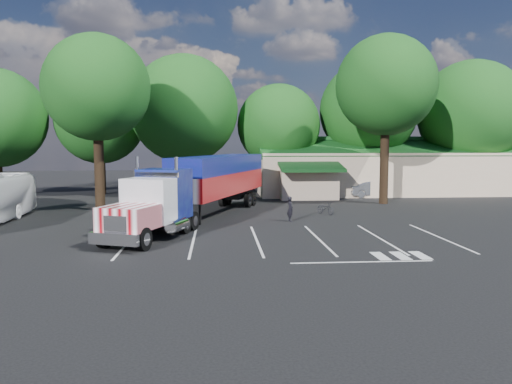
{
  "coord_description": "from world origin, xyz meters",
  "views": [
    {
      "loc": [
        -1.96,
        -30.87,
        4.92
      ],
      "look_at": [
        0.33,
        -1.36,
        2.0
      ],
      "focal_mm": 35.0,
      "sensor_mm": 36.0,
      "label": 1
    }
  ],
  "objects": [
    {
      "name": "tree_near_right",
      "position": [
        11.5,
        8.5,
        9.46
      ],
      "size": [
        8.0,
        8.0,
        13.5
      ],
      "color": "black",
      "rests_on": "ground"
    },
    {
      "name": "tree_row_e",
      "position": [
        13.0,
        18.0,
        8.09
      ],
      "size": [
        9.6,
        9.6,
        12.9
      ],
      "color": "black",
      "rests_on": "ground"
    },
    {
      "name": "tree_row_d",
      "position": [
        4.0,
        17.5,
        6.58
      ],
      "size": [
        8.0,
        8.0,
        10.6
      ],
      "color": "black",
      "rests_on": "ground"
    },
    {
      "name": "tree_row_b",
      "position": [
        -13.0,
        17.8,
        7.13
      ],
      "size": [
        8.4,
        8.4,
        11.35
      ],
      "color": "black",
      "rests_on": "ground"
    },
    {
      "name": "silver_sedan",
      "position": [
        12.0,
        13.36,
        0.74
      ],
      "size": [
        4.73,
        2.41,
        1.49
      ],
      "primitive_type": "imported",
      "rotation": [
        0.0,
        0.0,
        1.76
      ],
      "color": "#999BA0",
      "rests_on": "ground"
    },
    {
      "name": "event_hall",
      "position": [
        13.74,
        17.81,
        2.21
      ],
      "size": [
        24.2,
        14.12,
        5.55
      ],
      "color": "beige",
      "rests_on": "ground"
    },
    {
      "name": "semi_truck",
      "position": [
        -2.73,
        1.71,
        2.38
      ],
      "size": [
        9.43,
        19.65,
        4.21
      ],
      "rotation": [
        0.0,
        0.0,
        -0.36
      ],
      "color": "black",
      "rests_on": "ground"
    },
    {
      "name": "woman",
      "position": [
        2.58,
        -0.1,
        0.79
      ],
      "size": [
        0.47,
        0.63,
        1.58
      ],
      "primitive_type": "imported",
      "rotation": [
        0.0,
        0.0,
        1.74
      ],
      "color": "black",
      "rests_on": "ground"
    },
    {
      "name": "bicycle",
      "position": [
        5.5,
        2.92,
        0.43
      ],
      "size": [
        1.3,
        1.71,
        0.86
      ],
      "primitive_type": "imported",
      "rotation": [
        0.0,
        0.0,
        0.51
      ],
      "color": "black",
      "rests_on": "ground"
    },
    {
      "name": "tree_row_f",
      "position": [
        23.0,
        16.8,
        7.79
      ],
      "size": [
        10.4,
        10.4,
        13.0
      ],
      "color": "black",
      "rests_on": "ground"
    },
    {
      "name": "tree_row_c",
      "position": [
        -5.0,
        16.2,
        8.04
      ],
      "size": [
        10.0,
        10.0,
        13.05
      ],
      "color": "black",
      "rests_on": "ground"
    },
    {
      "name": "ground",
      "position": [
        0.0,
        0.0,
        0.0
      ],
      "size": [
        120.0,
        120.0,
        0.0
      ],
      "primitive_type": "plane",
      "color": "black",
      "rests_on": "ground"
    },
    {
      "name": "tree_near_left",
      "position": [
        -10.5,
        6.0,
        8.81
      ],
      "size": [
        7.6,
        7.6,
        12.65
      ],
      "color": "black",
      "rests_on": "ground"
    }
  ]
}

